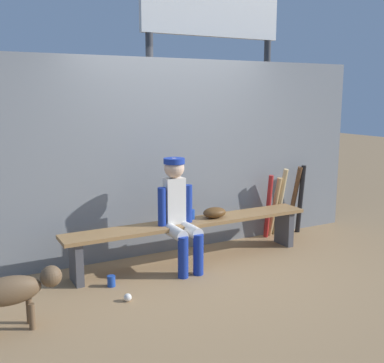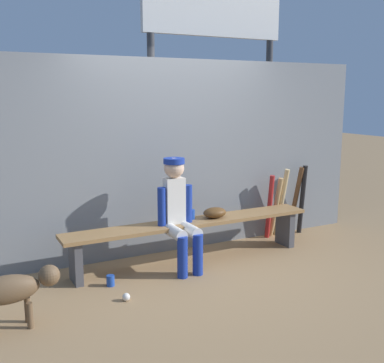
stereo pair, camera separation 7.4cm
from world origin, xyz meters
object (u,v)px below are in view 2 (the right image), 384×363
Objects in this scene: player_seated at (179,209)px; baseball at (126,297)px; dugout_bench at (192,229)px; bat_wood_natural at (281,202)px; scoreboard at (218,32)px; bat_wood_dark at (295,200)px; bat_wood_tan at (276,207)px; cup_on_ground at (111,281)px; bat_aluminum_red at (270,207)px; baseball_glove at (215,213)px; bat_aluminum_black at (302,199)px; dog at (14,289)px; cup_on_bench at (191,214)px.

player_seated is 1.15m from baseball.
baseball is at bearing -147.63° from dugout_bench.
scoreboard reaches higher than bat_wood_natural.
bat_wood_dark is 12.58× the size of baseball.
cup_on_ground is (-2.46, -0.58, -0.35)m from bat_wood_tan.
cup_on_ground is (-2.36, -0.57, -0.37)m from bat_aluminum_red.
bat_wood_tan is 0.38m from bat_wood_dark.
bat_aluminum_red is 2.52m from scoreboard.
bat_aluminum_red reaches higher than baseball_glove.
bat_aluminum_black reaches higher than dog.
cup_on_ground is (-0.02, 0.40, 0.02)m from baseball.
player_seated reaches higher than bat_wood_natural.
cup_on_ground is at bearing -167.24° from bat_wood_natural.
bat_aluminum_black reaches higher than baseball_glove.
bat_wood_tan is (1.12, 0.33, -0.13)m from baseball_glove.
dugout_bench is at bearing 180.00° from baseball_glove.
cup_on_ground is 3.77m from scoreboard.
bat_wood_tan is at bearing 15.05° from player_seated.
bat_aluminum_red is 1.04× the size of bat_wood_tan.
baseball_glove is 1.44m from cup_on_ground.
player_seated is 0.32× the size of scoreboard.
bat_aluminum_red is 0.54m from bat_aluminum_black.
bat_aluminum_black reaches higher than cup_on_ground.
cup_on_ground is at bearing 93.03° from baseball.
bat_aluminum_black is at bearing 7.62° from cup_on_bench.
player_seated is (-0.22, -0.11, 0.28)m from dugout_bench.
scoreboard reaches higher than bat_aluminum_red.
bat_wood_dark is at bearing 6.59° from bat_aluminum_red.
player_seated is 1.47× the size of bat_wood_tan.
scoreboard is at bearing 58.95° from baseball_glove.
bat_wood_natural is at bearing 12.76° from cup_on_ground.
cup_on_bench is (-1.29, -0.25, 0.11)m from bat_aluminum_red.
cup_on_bench is at bearing -130.27° from scoreboard.
bat_aluminum_red is 0.91× the size of bat_wood_natural.
player_seated reaches higher than bat_aluminum_red.
cup_on_bench is at bearing 36.47° from player_seated.
bat_aluminum_black is at bearing 11.36° from baseball_glove.
bat_wood_dark is (2.01, 0.49, -0.20)m from player_seated.
cup_on_ground is at bearing -166.67° from dugout_bench.
scoreboard is at bearing 107.75° from bat_wood_tan.
bat_wood_dark reaches higher than dugout_bench.
bat_aluminum_red is (1.02, 0.32, -0.11)m from baseball_glove.
baseball_glove is 1.55m from baseball.
bat_aluminum_red is at bearing -173.41° from bat_wood_dark.
dog is (-3.79, -1.10, -0.13)m from bat_wood_dark.
cup_on_ground is at bearing -166.85° from bat_wood_tan.
scoreboard is (2.14, 1.58, 2.67)m from cup_on_ground.
bat_wood_dark is 0.24× the size of scoreboard.
baseball is 1.02m from dog.
bat_wood_tan is (0.10, 0.01, -0.02)m from bat_aluminum_red.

